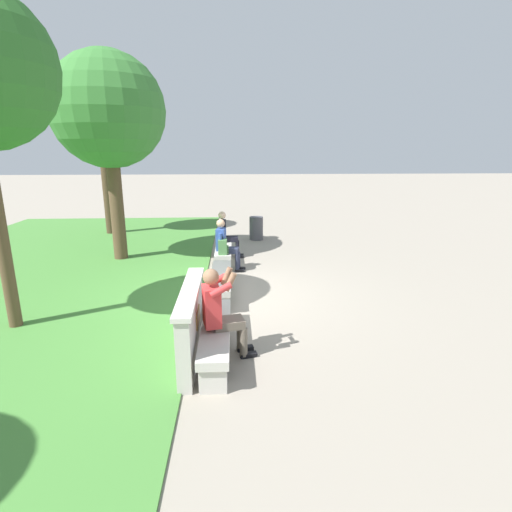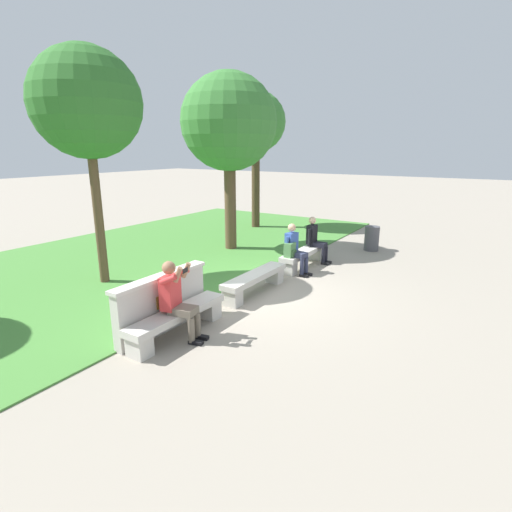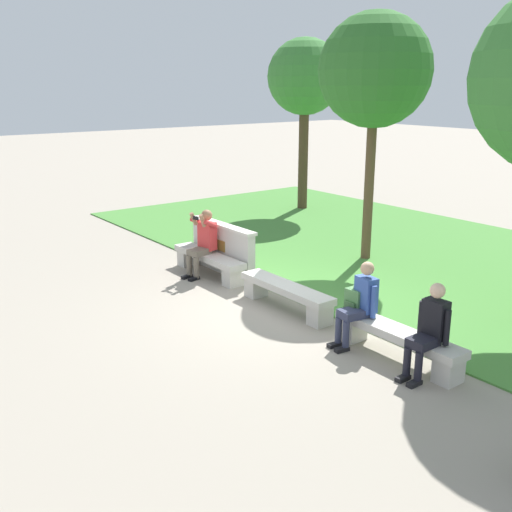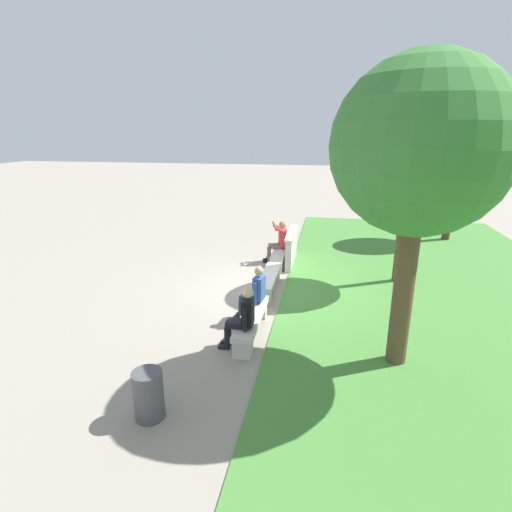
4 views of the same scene
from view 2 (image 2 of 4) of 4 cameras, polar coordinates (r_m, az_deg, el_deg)
ground_plane at (r=8.75m, az=-0.13°, el=-5.30°), size 80.00×80.00×0.00m
grass_strip at (r=11.59m, az=-18.69°, el=-0.88°), size 18.86×8.00×0.03m
bench_main at (r=6.89m, az=-11.11°, el=-8.76°), size 2.04×0.40×0.45m
bench_near at (r=8.65m, az=-0.13°, el=-3.42°), size 2.04×0.40×0.45m
bench_mid at (r=10.67m, az=6.85°, el=0.08°), size 2.04×0.40×0.45m
backrest_wall_with_plaque at (r=7.03m, az=-13.23°, el=-6.49°), size 2.02×0.24×1.01m
person_photographer at (r=6.62m, az=-11.27°, el=-5.69°), size 0.52×0.77×1.32m
person_distant at (r=9.97m, az=5.57°, el=1.23°), size 0.48×0.71×1.26m
person_companion at (r=11.04m, az=8.46°, el=2.51°), size 0.48×0.67×1.26m
backpack at (r=9.88m, az=4.88°, el=0.84°), size 0.28×0.24×0.43m
tree_behind_wall at (r=9.64m, az=-23.03°, el=19.32°), size 2.31×2.31×5.13m
tree_left_background at (r=12.20m, az=-3.89°, el=18.38°), size 2.80×2.80×5.19m
tree_far_back at (r=15.72m, az=-0.05°, el=18.41°), size 2.24×2.24×5.14m
trash_bin at (r=12.78m, az=16.20°, el=2.43°), size 0.44×0.44×0.75m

